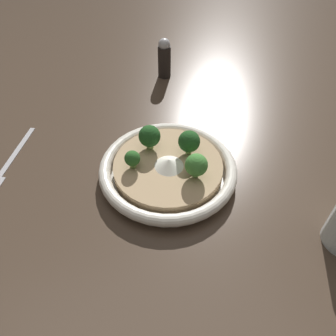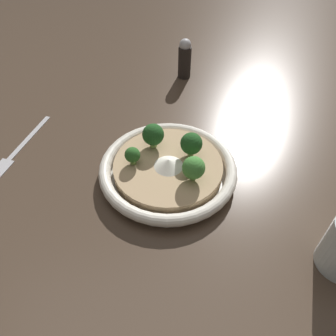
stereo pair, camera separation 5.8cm
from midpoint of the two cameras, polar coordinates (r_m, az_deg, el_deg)
ground_plane at (r=0.59m, az=2.79°, el=-1.48°), size 6.00×6.00×0.00m
risotto_bowl at (r=0.58m, az=2.85°, el=-0.36°), size 0.24×0.24×0.03m
cheese_sprinkle at (r=0.56m, az=2.91°, el=0.76°), size 0.05×0.05×0.02m
broccoli_left at (r=0.58m, az=0.23°, el=5.66°), size 0.04×0.04×0.05m
broccoli_front_left at (r=0.56m, az=-3.28°, el=2.09°), size 0.03×0.03×0.03m
broccoli_back_left at (r=0.57m, az=6.98°, el=4.07°), size 0.04×0.04×0.05m
broccoli_back_right at (r=0.53m, az=7.60°, el=-0.16°), size 0.04×0.04×0.05m
fork_utensil at (r=0.68m, az=-23.09°, el=2.21°), size 0.19×0.11×0.00m
pepper_shaker at (r=0.84m, az=4.99°, el=18.41°), size 0.03×0.03×0.10m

